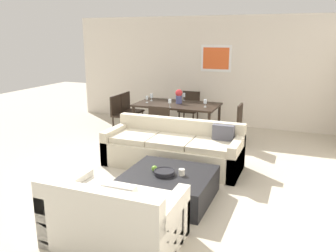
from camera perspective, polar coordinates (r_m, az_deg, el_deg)
name	(u,v)px	position (r m, az deg, el deg)	size (l,w,h in m)	color
ground_plane	(164,172)	(5.86, -0.70, -7.58)	(18.00, 18.00, 0.00)	#BCB29E
back_wall_unit	(229,72)	(8.77, 9.99, 8.81)	(8.40, 0.09, 2.70)	silver
sofa_beige	(174,150)	(6.04, 0.94, -3.95)	(2.37, 0.90, 0.78)	beige
loveseat_white	(115,218)	(3.94, -8.83, -14.79)	(1.43, 0.90, 0.78)	silver
coffee_table	(169,186)	(4.90, 0.14, -9.83)	(1.19, 1.10, 0.38)	black
decorative_bowl	(164,172)	(4.76, -0.60, -7.65)	(0.30, 0.30, 0.06)	black
candle_jar	(182,172)	(4.74, 2.28, -7.63)	(0.09, 0.09, 0.09)	silver
apple_on_coffee_table	(154,169)	(4.86, -2.26, -7.05)	(0.08, 0.08, 0.08)	#669E2D
dining_table	(177,107)	(7.72, 1.51, 3.22)	(1.84, 1.02, 0.75)	black
dining_chair_head	(190,107)	(8.61, 3.61, 3.17)	(0.44, 0.44, 0.88)	black
dining_chair_foot	(161,124)	(6.93, -1.11, 0.35)	(0.44, 0.44, 0.88)	black
dining_chair_right_near	(234,122)	(7.20, 10.83, 0.64)	(0.44, 0.44, 0.88)	black
dining_chair_left_far	(129,108)	(8.50, -6.41, 2.96)	(0.44, 0.44, 0.88)	black
dining_chair_left_near	(120,112)	(8.10, -7.92, 2.33)	(0.44, 0.44, 0.88)	black
wine_glass_head	(184,95)	(8.10, 2.62, 5.11)	(0.07, 0.07, 0.18)	silver
wine_glass_right_near	(205,102)	(7.37, 6.18, 4.01)	(0.07, 0.07, 0.16)	silver
wine_glass_left_far	(151,96)	(8.06, -2.75, 4.96)	(0.07, 0.07, 0.16)	silver
wine_glass_foot	(170,101)	(7.27, 0.30, 4.07)	(0.07, 0.07, 0.18)	silver
wine_glass_left_near	(147,98)	(7.83, -3.51, 4.62)	(0.06, 0.06, 0.15)	silver
centerpiece_vase	(179,96)	(7.72, 1.82, 5.00)	(0.16, 0.16, 0.32)	#4C518C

